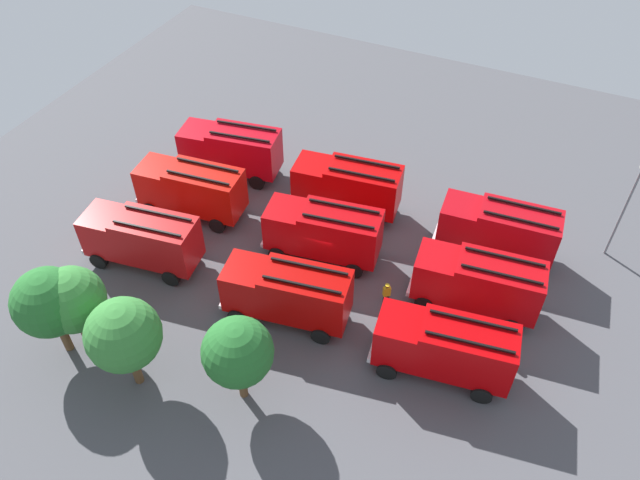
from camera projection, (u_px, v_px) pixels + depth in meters
name	position (u px, v px, depth m)	size (l,w,h in m)	color
ground_plane	(320.00, 256.00, 39.24)	(56.13, 56.13, 0.00)	#4C4C51
fire_truck_0	(499.00, 229.00, 37.88)	(7.36, 3.18, 3.88)	#B10911
fire_truck_1	(348.00, 185.00, 40.89)	(7.44, 3.46, 3.88)	#B70405
fire_truck_2	(231.00, 149.00, 43.80)	(7.50, 3.69, 3.88)	#B50612
fire_truck_3	(478.00, 282.00, 34.80)	(7.42, 3.36, 3.88)	#B7070C
fire_truck_4	(324.00, 231.00, 37.77)	(7.48, 3.61, 3.88)	#B30509
fire_truck_5	(191.00, 188.00, 40.68)	(7.42, 3.36, 3.88)	#BA0C05
fire_truck_6	(445.00, 346.00, 31.62)	(7.47, 3.54, 3.88)	#BA0205
fire_truck_7	(288.00, 292.00, 34.24)	(7.49, 3.64, 3.88)	#AF0403
fire_truck_8	(142.00, 238.00, 37.33)	(7.47, 3.55, 3.88)	#AE0D0E
firefighter_0	(500.00, 341.00, 33.37)	(0.48, 0.45, 1.64)	black
firefighter_1	(343.00, 169.00, 43.96)	(0.48, 0.41, 1.81)	black
firefighter_2	(467.00, 208.00, 41.12)	(0.28, 0.44, 1.64)	black
firefighter_3	(387.00, 293.00, 35.84)	(0.48, 0.45, 1.60)	black
firefighter_4	(160.00, 225.00, 39.93)	(0.27, 0.43, 1.68)	black
tree_0	(238.00, 352.00, 29.54)	(3.51, 3.51, 5.44)	brown
tree_1	(124.00, 335.00, 29.97)	(3.74, 3.74, 5.80)	brown
tree_2	(71.00, 300.00, 31.81)	(3.55, 3.55, 5.50)	brown
tree_3	(49.00, 303.00, 31.48)	(3.70, 3.70, 5.74)	brown
traffic_cone_0	(466.00, 342.00, 34.11)	(0.41, 0.41, 0.59)	#F2600C
lamppost	(626.00, 204.00, 36.60)	(0.36, 0.36, 6.98)	slate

